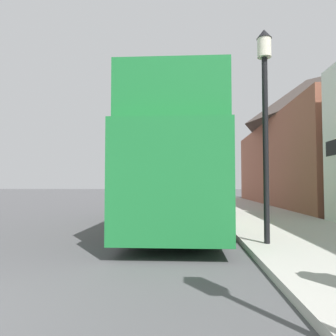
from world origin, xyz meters
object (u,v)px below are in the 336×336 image
object	(u,v)px
lamp_post_nearest	(265,95)
tour_bus	(178,175)
lamp_post_second	(224,149)
lamp_post_third	(212,162)
parked_car_ahead_of_bus	(191,198)

from	to	relation	value
lamp_post_nearest	tour_bus	bearing A→B (deg)	116.51
tour_bus	lamp_post_nearest	size ratio (longest dim) A/B	2.25
lamp_post_nearest	lamp_post_second	distance (m)	9.21
lamp_post_nearest	lamp_post_third	bearing A→B (deg)	89.66
lamp_post_third	parked_car_ahead_of_bus	bearing A→B (deg)	-105.44
parked_car_ahead_of_bus	lamp_post_third	xyz separation A→B (m)	(1.73, 6.28, 2.62)
parked_car_ahead_of_bus	lamp_post_third	distance (m)	7.02
parked_car_ahead_of_bus	lamp_post_third	size ratio (longest dim) A/B	0.94
parked_car_ahead_of_bus	lamp_post_nearest	distance (m)	12.58
tour_bus	lamp_post_second	xyz separation A→B (m)	(2.21, 4.88, 1.48)
parked_car_ahead_of_bus	lamp_post_second	distance (m)	4.29
lamp_post_second	lamp_post_third	bearing A→B (deg)	89.64
tour_bus	lamp_post_third	xyz separation A→B (m)	(2.27, 14.08, 1.44)
lamp_post_third	tour_bus	bearing A→B (deg)	-99.15
lamp_post_nearest	lamp_post_third	xyz separation A→B (m)	(0.11, 18.41, -0.29)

